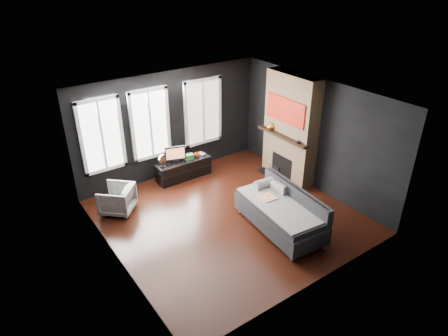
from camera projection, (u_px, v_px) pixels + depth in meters
floor at (228, 217)px, 8.78m from camera, size 5.00×5.00×0.00m
ceiling at (229, 98)px, 7.51m from camera, size 5.00×5.00×0.00m
wall_back at (170, 125)px, 9.95m from camera, size 5.00×0.02×2.70m
wall_left at (111, 200)px, 6.87m from camera, size 0.02×5.00×2.70m
wall_right at (314, 134)px, 9.41m from camera, size 0.02×5.00×2.70m
windows at (151, 88)px, 9.21m from camera, size 4.00×0.16×1.76m
fireplace at (290, 128)px, 9.75m from camera, size 0.70×1.62×2.70m
sofa at (280, 211)px, 8.19m from camera, size 1.22×2.15×0.89m
stripe_pillow at (278, 191)px, 8.50m from camera, size 0.12×0.39×0.38m
armchair at (117, 198)px, 8.80m from camera, size 0.92×0.93×0.69m
media_console at (183, 169)px, 10.23m from camera, size 1.43×0.46×0.49m
monitor at (175, 153)px, 9.93m from camera, size 0.54×0.27×0.48m
desk_fan at (162, 161)px, 9.72m from camera, size 0.30×0.30×0.33m
mug at (197, 154)px, 10.27m from camera, size 0.16×0.15×0.14m
book at (199, 151)px, 10.36m from camera, size 0.15×0.04×0.20m
storage_box at (189, 157)px, 10.16m from camera, size 0.26×0.19×0.13m
mantel_vase at (271, 126)px, 9.96m from camera, size 0.22×0.23×0.19m
mantel_clock at (299, 142)px, 9.27m from camera, size 0.13×0.13×0.04m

